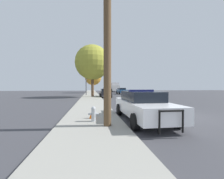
% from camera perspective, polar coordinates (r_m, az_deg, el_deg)
% --- Properties ---
extents(ground_plane, '(110.00, 110.00, 0.00)m').
position_cam_1_polar(ground_plane, '(10.01, 23.20, -9.17)').
color(ground_plane, '#3D3D42').
extents(sidewalk_left, '(3.00, 110.00, 0.13)m').
position_cam_1_polar(sidewalk_left, '(8.59, -7.88, -10.35)').
color(sidewalk_left, '#99968C').
rests_on(sidewalk_left, ground_plane).
extents(police_car, '(2.13, 5.46, 1.61)m').
position_cam_1_polar(police_car, '(8.07, 11.49, -5.77)').
color(police_car, white).
rests_on(police_car, ground_plane).
extents(fire_hydrant, '(0.50, 0.22, 0.71)m').
position_cam_1_polar(fire_hydrant, '(7.21, -7.05, -9.00)').
color(fire_hydrant, '#B7BCC1').
rests_on(fire_hydrant, sidewalk_left).
extents(utility_pole, '(1.40, 0.32, 7.06)m').
position_cam_1_polar(utility_pole, '(6.56, -1.78, 18.46)').
color(utility_pole, brown).
rests_on(utility_pole, sidewalk_left).
extents(traffic_light, '(3.11, 0.35, 5.21)m').
position_cam_1_polar(traffic_light, '(29.26, -7.50, 5.07)').
color(traffic_light, '#424247').
rests_on(traffic_light, sidewalk_left).
extents(car_background_midblock, '(1.89, 3.95, 1.39)m').
position_cam_1_polar(car_background_midblock, '(24.56, -2.49, -1.24)').
color(car_background_midblock, black).
rests_on(car_background_midblock, ground_plane).
extents(car_background_distant, '(2.05, 4.45, 1.42)m').
position_cam_1_polar(car_background_distant, '(51.39, -2.47, 0.06)').
color(car_background_distant, maroon).
rests_on(car_background_distant, ground_plane).
extents(car_background_oncoming, '(2.07, 4.49, 1.44)m').
position_cam_1_polar(car_background_oncoming, '(34.92, 3.72, -0.46)').
color(car_background_oncoming, navy).
rests_on(car_background_oncoming, ground_plane).
extents(box_truck, '(2.66, 7.23, 3.01)m').
position_cam_1_polar(box_truck, '(48.86, 0.92, 1.01)').
color(box_truck, silver).
rests_on(box_truck, ground_plane).
extents(tree_sidewalk_mid, '(5.66, 5.66, 8.41)m').
position_cam_1_polar(tree_sidewalk_mid, '(24.95, -7.46, 10.19)').
color(tree_sidewalk_mid, brown).
rests_on(tree_sidewalk_mid, sidewalk_left).
extents(tree_sidewalk_far, '(4.53, 4.53, 6.51)m').
position_cam_1_polar(tree_sidewalk_far, '(41.77, -7.19, 4.73)').
color(tree_sidewalk_far, '#4C3823').
rests_on(tree_sidewalk_far, sidewalk_left).
extents(traffic_cone, '(0.35, 0.35, 0.47)m').
position_cam_1_polar(traffic_cone, '(7.91, -7.43, -9.13)').
color(traffic_cone, orange).
rests_on(traffic_cone, sidewalk_left).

